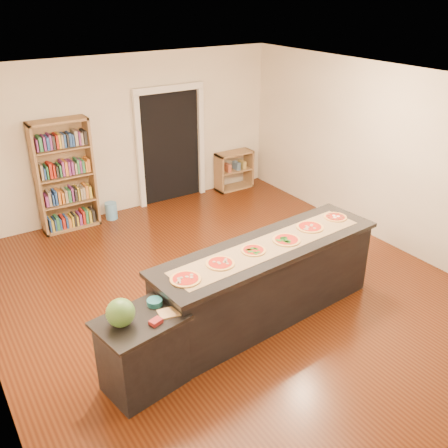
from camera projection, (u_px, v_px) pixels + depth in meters
room at (233, 201)px, 6.22m from camera, size 6.00×7.00×2.80m
doorway at (170, 140)px, 9.37m from camera, size 1.40×0.09×2.21m
kitchen_island at (267, 281)px, 6.20m from camera, size 3.07×0.83×1.01m
side_counter at (143, 353)px, 5.12m from camera, size 0.86×0.63×0.85m
bookshelf at (65, 176)px, 8.32m from camera, size 0.95×0.34×1.90m
low_shelf at (234, 170)px, 10.23m from camera, size 0.78×0.33×0.78m
waste_bin at (111, 211)px, 8.98m from camera, size 0.21×0.21×0.31m
kraft_paper at (270, 246)px, 5.97m from camera, size 2.70×0.71×0.00m
watermelon at (120, 313)px, 4.79m from camera, size 0.28×0.28×0.28m
cutting_board at (171, 312)px, 5.02m from camera, size 0.28×0.21×0.02m
package_red at (156, 322)px, 4.86m from camera, size 0.14×0.12×0.04m
package_teal at (155, 302)px, 5.14m from camera, size 0.16×0.16×0.06m
pizza_a at (186, 279)px, 5.28m from camera, size 0.34×0.34×0.02m
pizza_b at (220, 263)px, 5.57m from camera, size 0.31×0.31×0.02m
pizza_c at (253, 250)px, 5.84m from camera, size 0.28×0.28×0.02m
pizza_d at (286, 240)px, 6.08m from camera, size 0.34×0.34×0.02m
pizza_e at (310, 227)px, 6.40m from camera, size 0.34×0.34×0.02m
pizza_f at (335, 217)px, 6.68m from camera, size 0.32×0.32×0.02m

